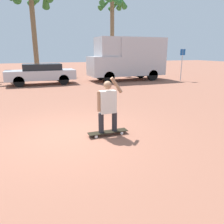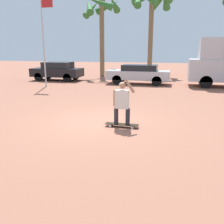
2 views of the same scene
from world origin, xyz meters
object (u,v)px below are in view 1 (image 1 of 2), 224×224
Objects in this scene: parked_car_silver at (41,73)px; palm_tree_center_background at (32,0)px; camper_van at (128,58)px; palm_tree_near_van at (112,9)px; person_skateboarder at (108,104)px; skateboard at (108,132)px; street_sign at (182,61)px.

parked_car_silver is 0.56× the size of palm_tree_center_background.
parked_car_silver is (-6.47, 0.01, -0.96)m from camper_van.
parked_car_silver is 10.44m from palm_tree_near_van.
palm_tree_near_van is at bearing 36.60° from parked_car_silver.
palm_tree_near_van reaches higher than person_skateboarder.
camper_van is at bearing 62.30° from skateboard.
skateboard is 0.14× the size of palm_tree_center_background.
camper_van is 0.78× the size of palm_tree_near_van.
palm_tree_center_background is (-6.35, 6.82, 4.83)m from camper_van.
palm_tree_center_background is at bearing 92.91° from skateboard.
palm_tree_center_background is (-7.09, 1.46, 0.46)m from palm_tree_near_van.
person_skateboarder is 0.25× the size of camper_van.
parked_car_silver is (-1.00, 10.44, 0.67)m from skateboard.
parked_car_silver is at bearing -91.00° from palm_tree_center_background.
person_skateboarder is (-0.00, 0.00, 0.78)m from skateboard.
camper_van is at bearing -47.05° from palm_tree_center_background.
camper_van is at bearing -97.85° from palm_tree_near_van.
parked_car_silver reaches higher than skateboard.
parked_car_silver is 10.27m from street_sign.
parked_car_silver is at bearing 179.93° from camper_van.
camper_van reaches higher than parked_car_silver.
street_sign is at bearing -68.33° from palm_tree_near_van.
camper_van is 6.54m from parked_car_silver.
palm_tree_near_van is 0.93× the size of palm_tree_center_background.
skateboard is 0.19× the size of camper_van.
street_sign is (10.07, -1.85, 0.75)m from parked_car_silver.
street_sign is (3.60, -1.84, -0.21)m from camper_van.
palm_tree_center_background reaches higher than camper_van.
palm_tree_near_van is at bearing 68.51° from person_skateboarder.
palm_tree_center_background is (-0.87, 17.26, 5.68)m from person_skateboarder.
street_sign is at bearing -10.40° from parked_car_silver.
skateboard is 18.45m from palm_tree_center_background.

